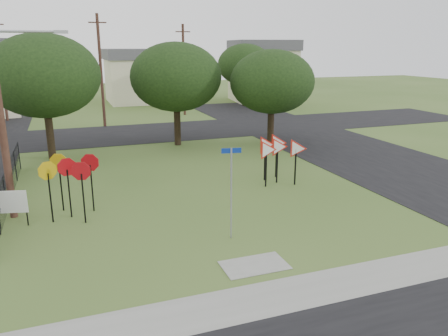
% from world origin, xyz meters
% --- Properties ---
extents(ground, '(140.00, 140.00, 0.00)m').
position_xyz_m(ground, '(0.00, 0.00, 0.00)').
color(ground, '#3C5A21').
extents(sidewalk, '(30.00, 1.60, 0.02)m').
position_xyz_m(sidewalk, '(0.00, -4.20, 0.01)').
color(sidewalk, gray).
rests_on(sidewalk, ground).
extents(planting_strip, '(30.00, 0.80, 0.02)m').
position_xyz_m(planting_strip, '(0.00, -5.40, 0.01)').
color(planting_strip, '#3C5A21').
rests_on(planting_strip, ground).
extents(street_right, '(8.00, 50.00, 0.02)m').
position_xyz_m(street_right, '(12.00, 10.00, 0.01)').
color(street_right, black).
rests_on(street_right, ground).
extents(street_far, '(60.00, 8.00, 0.02)m').
position_xyz_m(street_far, '(0.00, 20.00, 0.01)').
color(street_far, black).
rests_on(street_far, ground).
extents(curb_pad, '(2.00, 1.20, 0.02)m').
position_xyz_m(curb_pad, '(0.00, -2.40, 0.01)').
color(curb_pad, gray).
rests_on(curb_pad, ground).
extents(street_name_sign, '(0.66, 0.15, 3.23)m').
position_xyz_m(street_name_sign, '(0.04, -0.27, 1.84)').
color(street_name_sign, '#9A9DA2').
rests_on(street_name_sign, ground).
extents(stop_sign_cluster, '(2.25, 1.91, 2.41)m').
position_xyz_m(stop_sign_cluster, '(-5.09, 3.74, 1.79)').
color(stop_sign_cluster, black).
rests_on(stop_sign_cluster, ground).
extents(yield_sign_cluster, '(2.43, 1.93, 2.31)m').
position_xyz_m(yield_sign_cluster, '(4.44, 5.07, 1.70)').
color(yield_sign_cluster, black).
rests_on(yield_sign_cluster, ground).
extents(info_board, '(1.11, 0.31, 1.42)m').
position_xyz_m(info_board, '(-7.20, 3.38, 0.94)').
color(info_board, black).
rests_on(info_board, ground).
extents(far_pole_a, '(1.40, 0.24, 9.00)m').
position_xyz_m(far_pole_a, '(-2.00, 24.00, 4.60)').
color(far_pole_a, '#4B2E22').
rests_on(far_pole_a, ground).
extents(far_pole_b, '(1.40, 0.24, 8.50)m').
position_xyz_m(far_pole_b, '(6.00, 28.00, 4.35)').
color(far_pole_b, '#4B2E22').
rests_on(far_pole_b, ground).
extents(far_pole_c, '(1.40, 0.24, 9.00)m').
position_xyz_m(far_pole_c, '(-10.00, 30.00, 4.60)').
color(far_pole_c, '#4B2E22').
rests_on(far_pole_c, ground).
extents(fence_run, '(0.05, 11.55, 1.50)m').
position_xyz_m(fence_run, '(-7.60, 6.25, 0.78)').
color(fence_run, black).
rests_on(fence_run, ground).
extents(house_mid, '(8.40, 8.40, 6.20)m').
position_xyz_m(house_mid, '(4.00, 40.00, 3.15)').
color(house_mid, '#EEE8C0').
rests_on(house_mid, ground).
extents(house_right, '(8.30, 8.30, 7.20)m').
position_xyz_m(house_right, '(18.00, 36.00, 3.65)').
color(house_right, '#EEE8C0').
rests_on(house_right, ground).
extents(tree_near_left, '(6.40, 6.40, 7.27)m').
position_xyz_m(tree_near_left, '(-6.00, 14.00, 4.86)').
color(tree_near_left, black).
rests_on(tree_near_left, ground).
extents(tree_near_mid, '(6.00, 6.00, 6.80)m').
position_xyz_m(tree_near_mid, '(2.00, 15.00, 4.54)').
color(tree_near_mid, black).
rests_on(tree_near_mid, ground).
extents(tree_near_right, '(5.60, 5.60, 6.33)m').
position_xyz_m(tree_near_right, '(8.00, 13.00, 4.22)').
color(tree_near_right, black).
rests_on(tree_near_right, ground).
extents(tree_far_right, '(6.00, 6.00, 6.80)m').
position_xyz_m(tree_far_right, '(14.00, 32.00, 4.54)').
color(tree_far_right, black).
rests_on(tree_far_right, ground).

